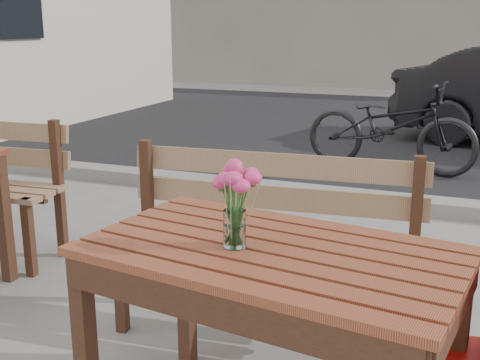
{
  "coord_description": "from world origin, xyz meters",
  "views": [
    {
      "loc": [
        0.68,
        -1.91,
        1.5
      ],
      "look_at": [
        -0.03,
        -0.1,
        0.99
      ],
      "focal_mm": 45.0,
      "sensor_mm": 36.0,
      "label": 1
    }
  ],
  "objects_px": {
    "main_table": "(271,282)",
    "red_chair": "(466,352)",
    "main_vase": "(235,193)",
    "bicycle": "(390,126)"
  },
  "relations": [
    {
      "from": "main_table",
      "to": "main_vase",
      "type": "bearing_deg",
      "value": -152.83
    },
    {
      "from": "red_chair",
      "to": "main_vase",
      "type": "bearing_deg",
      "value": -87.11
    },
    {
      "from": "red_chair",
      "to": "bicycle",
      "type": "height_order",
      "value": "bicycle"
    },
    {
      "from": "main_vase",
      "to": "bicycle",
      "type": "relative_size",
      "value": 0.17
    },
    {
      "from": "main_table",
      "to": "main_vase",
      "type": "height_order",
      "value": "main_vase"
    },
    {
      "from": "main_table",
      "to": "red_chair",
      "type": "distance_m",
      "value": 0.69
    },
    {
      "from": "red_chair",
      "to": "main_vase",
      "type": "distance_m",
      "value": 0.93
    },
    {
      "from": "main_vase",
      "to": "bicycle",
      "type": "bearing_deg",
      "value": 90.85
    },
    {
      "from": "main_table",
      "to": "bicycle",
      "type": "distance_m",
      "value": 4.52
    },
    {
      "from": "main_vase",
      "to": "main_table",
      "type": "bearing_deg",
      "value": 18.6
    }
  ]
}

